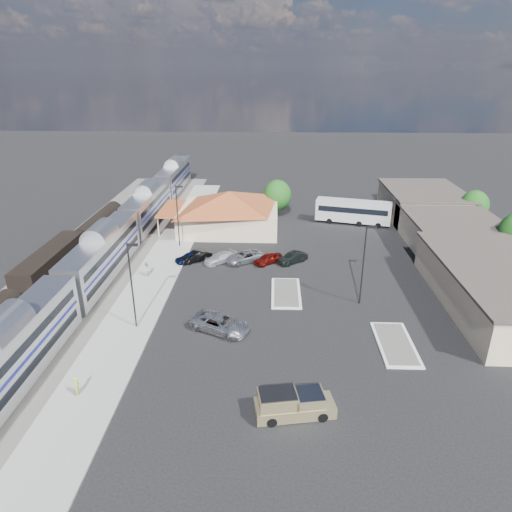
{
  "coord_description": "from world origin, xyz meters",
  "views": [
    {
      "loc": [
        2.45,
        -44.56,
        24.03
      ],
      "look_at": [
        0.39,
        6.29,
        2.8
      ],
      "focal_mm": 32.0,
      "sensor_mm": 36.0,
      "label": 1
    }
  ],
  "objects_px": {
    "pickup_truck": "(295,404)",
    "suv": "(221,324)",
    "station_depot": "(229,210)",
    "coach_bus": "(353,211)"
  },
  "relations": [
    {
      "from": "pickup_truck",
      "to": "coach_bus",
      "type": "height_order",
      "value": "coach_bus"
    },
    {
      "from": "station_depot",
      "to": "suv",
      "type": "relative_size",
      "value": 3.05
    },
    {
      "from": "coach_bus",
      "to": "suv",
      "type": "bearing_deg",
      "value": 166.38
    },
    {
      "from": "station_depot",
      "to": "coach_bus",
      "type": "bearing_deg",
      "value": 10.29
    },
    {
      "from": "station_depot",
      "to": "pickup_truck",
      "type": "relative_size",
      "value": 2.97
    },
    {
      "from": "pickup_truck",
      "to": "suv",
      "type": "distance_m",
      "value": 13.23
    },
    {
      "from": "suv",
      "to": "coach_bus",
      "type": "relative_size",
      "value": 0.49
    },
    {
      "from": "station_depot",
      "to": "coach_bus",
      "type": "relative_size",
      "value": 1.49
    },
    {
      "from": "pickup_truck",
      "to": "coach_bus",
      "type": "xyz_separation_m",
      "value": [
        11.21,
        45.25,
        1.26
      ]
    },
    {
      "from": "station_depot",
      "to": "suv",
      "type": "bearing_deg",
      "value": -86.23
    }
  ]
}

